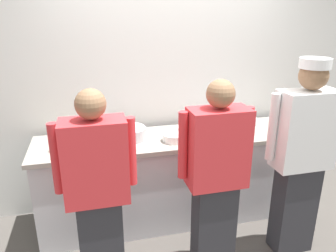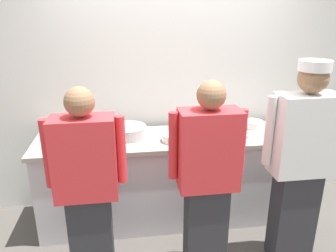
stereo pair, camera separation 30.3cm
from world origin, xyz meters
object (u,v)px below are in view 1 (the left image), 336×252
at_px(mixing_bowl_steel, 128,133).
at_px(squeeze_bottle_secondary, 56,142).
at_px(sheet_tray, 215,131).
at_px(ramekin_yellow_sauce, 104,148).
at_px(plate_stack_front, 175,137).
at_px(ramekin_green_sauce, 180,129).
at_px(chef_center, 216,176).
at_px(plate_stack_rear, 247,121).
at_px(deli_cup, 94,137).
at_px(squeeze_bottle_primary, 69,134).
at_px(chef_far_right, 301,155).
at_px(chef_near_left, 98,191).

bearing_deg(mixing_bowl_steel, squeeze_bottle_secondary, -166.58).
bearing_deg(sheet_tray, mixing_bowl_steel, 176.77).
xyz_separation_m(mixing_bowl_steel, ramekin_yellow_sauce, (-0.24, -0.23, -0.03)).
relative_size(plate_stack_front, ramekin_green_sauce, 2.10).
bearing_deg(squeeze_bottle_secondary, plate_stack_front, -0.77).
bearing_deg(chef_center, squeeze_bottle_secondary, 151.57).
bearing_deg(ramekin_yellow_sauce, plate_stack_rear, 12.02).
relative_size(plate_stack_rear, sheet_tray, 0.37).
bearing_deg(mixing_bowl_steel, deli_cup, 178.59).
xyz_separation_m(chef_center, squeeze_bottle_secondary, (-1.20, 0.65, 0.15)).
distance_m(sheet_tray, squeeze_bottle_primary, 1.40).
xyz_separation_m(plate_stack_rear, ramekin_yellow_sauce, (-1.53, -0.33, -0.01)).
bearing_deg(squeeze_bottle_primary, deli_cup, 0.08).
distance_m(chef_far_right, plate_stack_rear, 0.86).
xyz_separation_m(chef_near_left, squeeze_bottle_secondary, (-0.31, 0.63, 0.16)).
bearing_deg(chef_far_right, plate_stack_rear, 93.10).
bearing_deg(chef_near_left, ramekin_green_sauce, 45.29).
distance_m(mixing_bowl_steel, ramekin_green_sauce, 0.56).
distance_m(chef_center, ramekin_green_sauce, 0.90).
xyz_separation_m(chef_near_left, plate_stack_rear, (1.61, 0.88, 0.10)).
xyz_separation_m(chef_far_right, mixing_bowl_steel, (-1.34, 0.77, 0.04)).
bearing_deg(plate_stack_rear, deli_cup, -176.80).
bearing_deg(deli_cup, plate_stack_front, -13.34).
height_order(chef_near_left, chef_far_right, chef_far_right).
relative_size(chef_near_left, plate_stack_rear, 7.89).
relative_size(chef_center, ramekin_yellow_sauce, 19.39).
bearing_deg(sheet_tray, ramekin_yellow_sauce, -170.76).
bearing_deg(ramekin_green_sauce, mixing_bowl_steel, -170.42).
height_order(plate_stack_rear, ramekin_yellow_sauce, plate_stack_rear).
bearing_deg(chef_far_right, chef_center, -177.43).
distance_m(plate_stack_rear, deli_cup, 1.60).
relative_size(plate_stack_rear, squeeze_bottle_primary, 1.08).
bearing_deg(ramekin_yellow_sauce, squeeze_bottle_primary, 141.07).
bearing_deg(deli_cup, squeeze_bottle_secondary, -153.92).
xyz_separation_m(plate_stack_rear, deli_cup, (-1.60, -0.09, 0.01)).
relative_size(chef_near_left, deli_cup, 17.47).
bearing_deg(mixing_bowl_steel, sheet_tray, -3.23).
bearing_deg(deli_cup, mixing_bowl_steel, -1.41).
distance_m(chef_center, plate_stack_rear, 1.15).
distance_m(chef_near_left, plate_stack_front, 0.97).
relative_size(plate_stack_rear, ramekin_yellow_sauce, 2.43).
xyz_separation_m(plate_stack_front, ramekin_yellow_sauce, (-0.65, -0.06, -0.01)).
height_order(chef_far_right, mixing_bowl_steel, chef_far_right).
xyz_separation_m(chef_far_right, ramekin_yellow_sauce, (-1.58, 0.54, 0.01)).
relative_size(plate_stack_front, ramekin_yellow_sauce, 2.72).
bearing_deg(plate_stack_front, chef_near_left, -139.92).
relative_size(squeeze_bottle_primary, ramekin_yellow_sauce, 2.25).
xyz_separation_m(chef_center, mixing_bowl_steel, (-0.57, 0.80, 0.11)).
bearing_deg(squeeze_bottle_primary, plate_stack_rear, 2.82).
relative_size(mixing_bowl_steel, deli_cup, 3.85).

